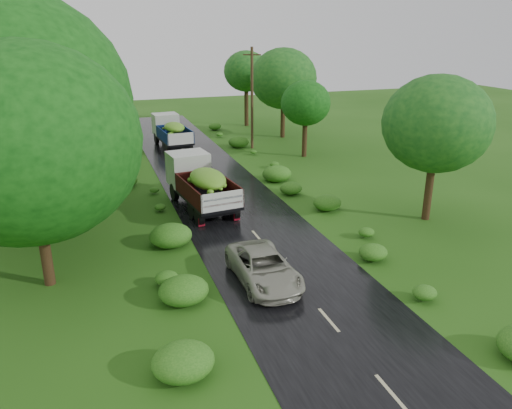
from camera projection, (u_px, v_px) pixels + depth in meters
name	position (u px, v px, depth m)	size (l,w,h in m)	color
ground	(329.00, 320.00, 18.10)	(120.00, 120.00, 0.00)	#204F10
road	(279.00, 262.00, 22.55)	(6.50, 80.00, 0.02)	black
road_lines	(271.00, 253.00, 23.44)	(0.12, 69.60, 0.00)	#BFB78C
truck_near	(199.00, 181.00, 28.93)	(3.13, 6.93, 2.82)	black
truck_far	(171.00, 130.00, 43.45)	(2.67, 6.41, 2.63)	black
car	(264.00, 267.00, 20.59)	(2.19, 4.74, 1.32)	#A1A18F
utility_pole	(252.00, 98.00, 41.98)	(1.40, 0.70, 8.46)	#382616
trees_left	(30.00, 83.00, 31.43)	(6.54, 33.66, 10.16)	black
trees_right	(305.00, 90.00, 40.21)	(4.76, 32.36, 7.05)	black
shrubs	(226.00, 195.00, 30.46)	(11.90, 44.00, 0.70)	#205D16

